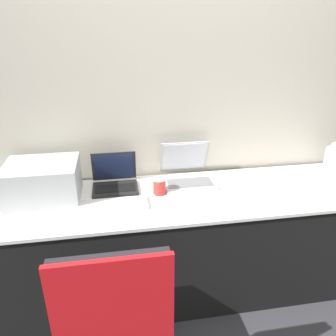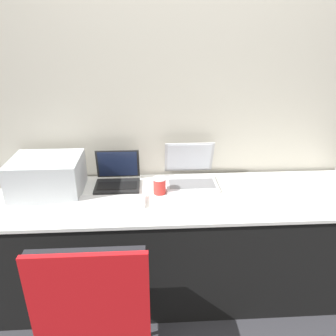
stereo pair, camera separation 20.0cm
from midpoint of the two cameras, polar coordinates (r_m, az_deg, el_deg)
name	(u,v)px [view 2 (the right image)]	position (r m, az deg, el deg)	size (l,w,h in m)	color
ground_plane	(193,322)	(2.29, 7.22, -25.12)	(14.00, 14.00, 0.00)	#333338
wall_back	(186,93)	(2.24, 5.81, 12.85)	(8.00, 0.05, 2.60)	#B7B2A3
table	(189,243)	(2.27, 6.29, -12.98)	(2.47, 0.65, 0.73)	black
printer	(47,174)	(2.15, -17.88, -1.14)	(0.43, 0.35, 0.23)	#B2B7BC
laptop_left	(118,178)	(2.19, -6.21, -1.79)	(0.29, 0.24, 0.22)	black
laptop_right	(191,174)	(2.23, 6.53, -1.10)	(0.34, 0.34, 0.25)	#B7B7BC
external_keyboard	(110,202)	(1.99, -7.30, -5.95)	(0.43, 0.14, 0.02)	silver
coffee_cup	(160,186)	(2.07, 1.29, -3.14)	(0.08, 0.08, 0.11)	red
chair	(96,305)	(1.56, -8.56, -22.70)	(0.47, 0.45, 0.95)	black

